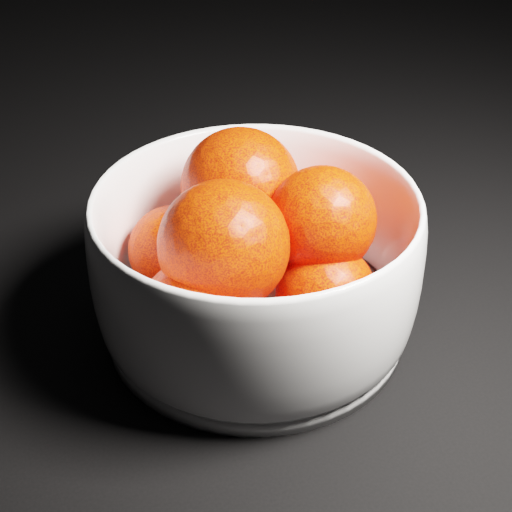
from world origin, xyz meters
name	(u,v)px	position (x,y,z in m)	size (l,w,h in m)	color
ground	(357,131)	(0.00, 0.00, 0.00)	(3.00, 3.00, 0.00)	black
bowl	(256,263)	(-0.25, -0.25, 0.06)	(0.23, 0.23, 0.11)	white
orange_pile	(252,245)	(-0.25, -0.25, 0.07)	(0.19, 0.17, 0.13)	#FF2103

